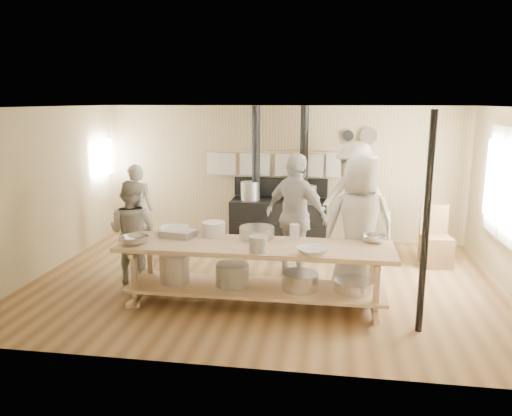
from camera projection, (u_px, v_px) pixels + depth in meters
The scene contains 24 objects.
ground at pixel (264, 282), 7.56m from camera, with size 7.00×7.00×0.00m, color brown.
room_shell at pixel (264, 176), 7.22m from camera, with size 7.00×7.00×7.00m.
window_right at pixel (504, 183), 7.31m from camera, with size 0.09×1.50×1.65m.
left_opening at pixel (102, 158), 9.66m from camera, with size 0.00×0.90×0.90m.
stove at pixel (279, 217), 9.50m from camera, with size 1.90×0.75×2.60m.
towel_rail at pixel (281, 162), 9.55m from camera, with size 3.00×0.04×0.47m.
back_wall_shelf at pixel (360, 138), 9.27m from camera, with size 0.63×0.14×0.32m.
prep_table at pixel (254, 268), 6.58m from camera, with size 3.60×0.90×0.85m.
support_post at pixel (426, 225), 5.68m from camera, with size 0.08×0.08×2.60m, color black.
cook_far_left at pixel (137, 210), 8.80m from camera, with size 0.59×0.39×1.62m, color #AEA89A.
cook_left at pixel (133, 232), 7.39m from camera, with size 0.76×0.59×1.56m, color #AEA89A.
cook_center at pixel (359, 226), 6.90m from camera, with size 0.96×0.63×1.97m, color #AEA89A.
cook_right at pixel (296, 216), 7.59m from camera, with size 1.13×0.47×1.93m, color #AEA89A.
cook_by_window at pixel (355, 199), 8.75m from camera, with size 1.29×0.74×2.00m, color #AEA89A.
chair at pixel (436, 248), 8.28m from camera, with size 0.52×0.52×0.99m.
bowl_white_a at pixel (174, 231), 6.99m from camera, with size 0.43×0.43×0.10m, color white.
bowl_steel_a at pixel (135, 240), 6.51m from camera, with size 0.36×0.36×0.11m, color silver.
bowl_white_b at pixel (312, 251), 6.07m from camera, with size 0.37×0.37×0.09m, color white.
bowl_steel_b at pixel (374, 239), 6.59m from camera, with size 0.33×0.33×0.10m, color silver.
roasting_pan at pixel (178, 234), 6.86m from camera, with size 0.44×0.29×0.10m, color #B2B2B7.
mixing_bowl_large at pixel (257, 232), 6.81m from camera, with size 0.48×0.48×0.15m, color silver.
bucket_galv at pixel (258, 244), 6.15m from camera, with size 0.22×0.22×0.21m, color gray.
deep_bowl_enamel at pixel (214, 229), 6.90m from camera, with size 0.32×0.32×0.20m, color white.
pitcher at pixel (294, 232), 6.73m from camera, with size 0.13×0.13×0.21m, color white.
Camera 1 is at (0.97, -7.09, 2.69)m, focal length 35.00 mm.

